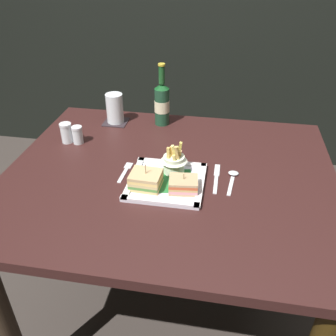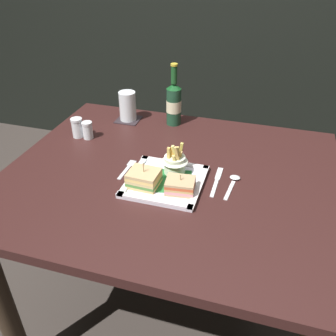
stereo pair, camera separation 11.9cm
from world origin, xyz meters
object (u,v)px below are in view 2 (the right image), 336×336
(dining_table, at_px, (170,204))
(spoon, at_px, (234,181))
(sandwich_half_left, at_px, (144,178))
(pepper_shaker, at_px, (88,131))
(knife, at_px, (217,180))
(salt_shaker, at_px, (77,129))
(fork, at_px, (128,168))
(square_plate, at_px, (166,182))
(beer_bottle, at_px, (174,103))
(water_glass, at_px, (128,108))
(fries_cup, at_px, (175,161))
(sandwich_half_right, at_px, (180,185))

(dining_table, bearing_deg, spoon, 1.91)
(sandwich_half_left, relative_size, pepper_shaker, 1.44)
(knife, relative_size, salt_shaker, 2.19)
(fork, xyz_separation_m, salt_shaker, (-0.28, 0.17, 0.03))
(square_plate, bearing_deg, knife, 21.76)
(spoon, bearing_deg, square_plate, -161.68)
(spoon, bearing_deg, sandwich_half_left, -157.89)
(beer_bottle, bearing_deg, water_glass, -173.53)
(fries_cup, xyz_separation_m, beer_bottle, (-0.11, 0.38, 0.04))
(water_glass, distance_m, spoon, 0.62)
(square_plate, relative_size, fork, 1.95)
(fork, bearing_deg, sandwich_half_right, -22.25)
(spoon, bearing_deg, pepper_shaker, 166.72)
(square_plate, height_order, salt_shaker, salt_shaker)
(knife, bearing_deg, pepper_shaker, 164.77)
(fork, distance_m, spoon, 0.37)
(dining_table, bearing_deg, fries_cup, -22.71)
(sandwich_half_left, height_order, salt_shaker, sandwich_half_left)
(fries_cup, relative_size, knife, 0.65)
(water_glass, distance_m, fork, 0.40)
(dining_table, bearing_deg, beer_bottle, 104.28)
(water_glass, xyz_separation_m, salt_shaker, (-0.14, -0.20, -0.02))
(sandwich_half_right, relative_size, pepper_shaker, 1.39)
(fork, height_order, knife, same)
(square_plate, distance_m, beer_bottle, 0.46)
(dining_table, relative_size, fork, 9.02)
(square_plate, bearing_deg, water_glass, 125.70)
(sandwich_half_left, height_order, fork, sandwich_half_left)
(fries_cup, height_order, salt_shaker, fries_cup)
(fries_cup, distance_m, salt_shaker, 0.48)
(salt_shaker, distance_m, pepper_shaker, 0.04)
(salt_shaker, bearing_deg, water_glass, 56.42)
(pepper_shaker, bearing_deg, sandwich_half_right, -29.37)
(dining_table, height_order, square_plate, square_plate)
(spoon, relative_size, pepper_shaker, 2.00)
(water_glass, bearing_deg, beer_bottle, 6.47)
(dining_table, bearing_deg, salt_shaker, 160.91)
(fork, height_order, salt_shaker, salt_shaker)
(square_plate, relative_size, sandwich_half_right, 2.52)
(sandwich_half_right, xyz_separation_m, fork, (-0.21, 0.09, -0.03))
(square_plate, bearing_deg, fries_cup, 75.12)
(fork, relative_size, pepper_shaker, 1.80)
(dining_table, bearing_deg, sandwich_half_left, -118.98)
(sandwich_half_right, bearing_deg, fries_cup, 115.16)
(sandwich_half_left, distance_m, pepper_shaker, 0.42)
(square_plate, relative_size, water_glass, 1.95)
(water_glass, relative_size, salt_shaker, 1.58)
(dining_table, relative_size, sandwich_half_right, 11.69)
(fries_cup, distance_m, water_glass, 0.48)
(dining_table, bearing_deg, pepper_shaker, 158.89)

